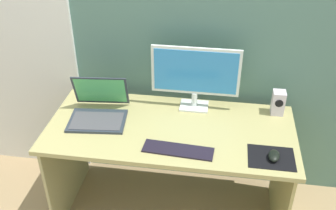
{
  "coord_description": "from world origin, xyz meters",
  "views": [
    {
      "loc": [
        0.27,
        -1.89,
        2.1
      ],
      "look_at": [
        -0.01,
        -0.02,
        0.88
      ],
      "focal_mm": 42.08,
      "sensor_mm": 36.0,
      "label": 1
    }
  ],
  "objects_px": {
    "laptop": "(99,110)",
    "keyboard_external": "(178,150)",
    "mouse": "(274,156)",
    "monitor": "(195,75)",
    "speaker_right": "(278,103)"
  },
  "relations": [
    {
      "from": "laptop",
      "to": "keyboard_external",
      "type": "height_order",
      "value": "laptop"
    },
    {
      "from": "laptop",
      "to": "mouse",
      "type": "distance_m",
      "value": 1.07
    },
    {
      "from": "monitor",
      "to": "speaker_right",
      "type": "distance_m",
      "value": 0.54
    },
    {
      "from": "mouse",
      "to": "keyboard_external",
      "type": "bearing_deg",
      "value": -171.95
    },
    {
      "from": "speaker_right",
      "to": "laptop",
      "type": "relative_size",
      "value": 0.42
    },
    {
      "from": "speaker_right",
      "to": "mouse",
      "type": "distance_m",
      "value": 0.46
    },
    {
      "from": "monitor",
      "to": "speaker_right",
      "type": "height_order",
      "value": "monitor"
    },
    {
      "from": "laptop",
      "to": "speaker_right",
      "type": "bearing_deg",
      "value": 10.95
    },
    {
      "from": "speaker_right",
      "to": "mouse",
      "type": "xyz_separation_m",
      "value": [
        -0.05,
        -0.45,
        -0.06
      ]
    },
    {
      "from": "mouse",
      "to": "speaker_right",
      "type": "bearing_deg",
      "value": 90.64
    },
    {
      "from": "laptop",
      "to": "mouse",
      "type": "xyz_separation_m",
      "value": [
        1.04,
        -0.24,
        -0.03
      ]
    },
    {
      "from": "speaker_right",
      "to": "keyboard_external",
      "type": "height_order",
      "value": "speaker_right"
    },
    {
      "from": "monitor",
      "to": "keyboard_external",
      "type": "height_order",
      "value": "monitor"
    },
    {
      "from": "speaker_right",
      "to": "laptop",
      "type": "xyz_separation_m",
      "value": [
        -1.09,
        -0.21,
        -0.03
      ]
    },
    {
      "from": "monitor",
      "to": "keyboard_external",
      "type": "distance_m",
      "value": 0.51
    }
  ]
}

